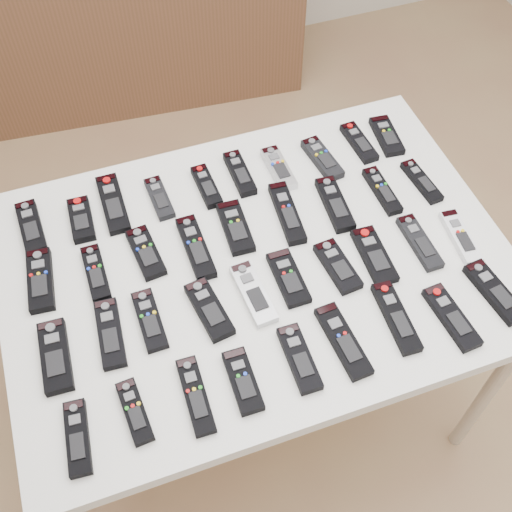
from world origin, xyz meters
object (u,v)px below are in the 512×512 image
object	(u,v)px
remote_4	(207,186)
remote_25	(338,266)
remote_24	(288,278)
remote_37	(495,292)
remote_32	(243,381)
remote_10	(40,280)
remote_34	(343,341)
remote_0	(31,227)
remote_11	(96,273)
remote_17	(382,191)
remote_22	(209,309)
remote_13	(196,248)
remote_29	(78,438)
remote_36	(452,317)
remote_35	(396,317)
remote_21	(150,320)
remote_18	(421,181)
remote_26	(374,256)
remote_6	(279,168)
remote_12	(146,253)
remote_28	(460,237)
remote_2	(113,204)
remote_9	(387,136)
remote_14	(235,227)
table	(256,274)
remote_7	(322,159)
remote_19	(55,356)
remote_31	(196,396)
remote_5	(240,173)
remote_3	(159,198)
remote_20	(110,333)
sideboard	(93,13)
remote_8	(359,143)
remote_23	(253,293)
remote_16	(335,204)
remote_27	(420,242)

from	to	relation	value
remote_4	remote_25	distance (m)	0.42
remote_4	remote_24	size ratio (longest dim) A/B	0.92
remote_37	remote_24	bearing A→B (deg)	148.91
remote_25	remote_32	world-z (taller)	remote_32
remote_10	remote_34	size ratio (longest dim) A/B	0.91
remote_0	remote_11	xyz separation A→B (m)	(0.13, -0.20, -0.00)
remote_10	remote_17	size ratio (longest dim) A/B	1.08
remote_22	remote_4	bearing A→B (deg)	65.79
remote_13	remote_29	distance (m)	0.53
remote_4	remote_36	xyz separation A→B (m)	(0.42, -0.58, 0.00)
remote_36	remote_37	bearing A→B (deg)	7.37
remote_34	remote_35	distance (m)	0.14
remote_21	remote_18	bearing A→B (deg)	12.03
remote_26	remote_6	bearing A→B (deg)	111.11
remote_12	remote_25	size ratio (longest dim) A/B	1.03
remote_12	remote_28	bearing A→B (deg)	-21.64
remote_2	remote_18	size ratio (longest dim) A/B	1.28
remote_9	remote_14	xyz separation A→B (m)	(-0.52, -0.18, 0.00)
table	remote_22	xyz separation A→B (m)	(-0.15, -0.10, 0.07)
remote_4	remote_35	bearing A→B (deg)	-63.40
remote_7	remote_13	xyz separation A→B (m)	(-0.42, -0.18, 0.00)
remote_14	remote_19	distance (m)	0.54
remote_31	remote_17	bearing A→B (deg)	33.57
remote_5	remote_34	xyz separation A→B (m)	(0.06, -0.57, -0.00)
remote_3	remote_17	bearing A→B (deg)	-19.81
remote_20	remote_36	size ratio (longest dim) A/B	1.00
sideboard	remote_37	distance (m)	2.11
remote_29	remote_35	xyz separation A→B (m)	(0.75, 0.04, 0.00)
remote_18	remote_28	distance (m)	0.20
remote_19	remote_3	bearing A→B (deg)	51.07
remote_3	remote_8	distance (m)	0.59
remote_7	remote_21	world-z (taller)	remote_7
remote_34	remote_0	bearing A→B (deg)	134.02
table	remote_19	xyz separation A→B (m)	(-0.51, -0.11, 0.07)
remote_17	remote_25	size ratio (longest dim) A/B	1.07
remote_10	remote_25	bearing A→B (deg)	-10.98
remote_12	remote_31	distance (m)	0.41
remote_5	remote_17	xyz separation A→B (m)	(0.34, -0.19, -0.00)
remote_8	remote_25	xyz separation A→B (m)	(-0.23, -0.38, 0.00)
remote_4	remote_14	size ratio (longest dim) A/B	0.89
remote_8	remote_11	distance (m)	0.82
remote_11	remote_14	distance (m)	0.37
remote_13	remote_19	distance (m)	0.42
remote_11	remote_23	distance (m)	0.39
remote_0	remote_23	bearing A→B (deg)	-41.47
remote_16	remote_27	bearing A→B (deg)	-46.83
remote_9	remote_31	size ratio (longest dim) A/B	0.84
remote_10	remote_21	bearing A→B (deg)	-36.16
remote_23	remote_31	xyz separation A→B (m)	(-0.20, -0.20, 0.00)
remote_12	remote_14	distance (m)	0.24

